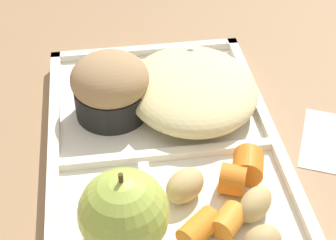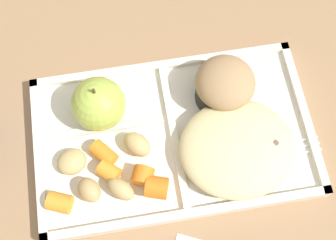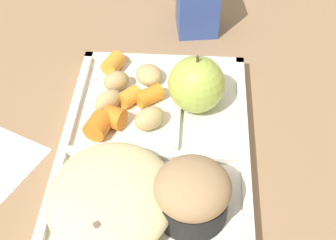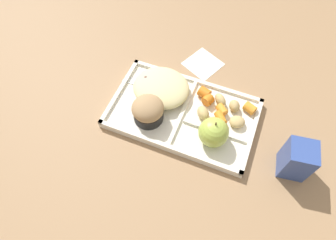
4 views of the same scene
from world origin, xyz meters
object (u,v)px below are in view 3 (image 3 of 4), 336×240
bran_muffin (192,194)px  milk_carton (198,1)px  lunch_tray (154,160)px  green_apple (196,84)px

bran_muffin → milk_carton: (-0.36, -0.00, 0.00)m
lunch_tray → bran_muffin: 0.10m
milk_carton → lunch_tray: bearing=-17.2°
lunch_tray → green_apple: 0.11m
green_apple → lunch_tray: bearing=-27.0°
green_apple → milk_carton: 0.19m
green_apple → bran_muffin: 0.17m
lunch_tray → milk_carton: 0.29m
lunch_tray → green_apple: size_ratio=4.68×
lunch_tray → milk_carton: milk_carton is taller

